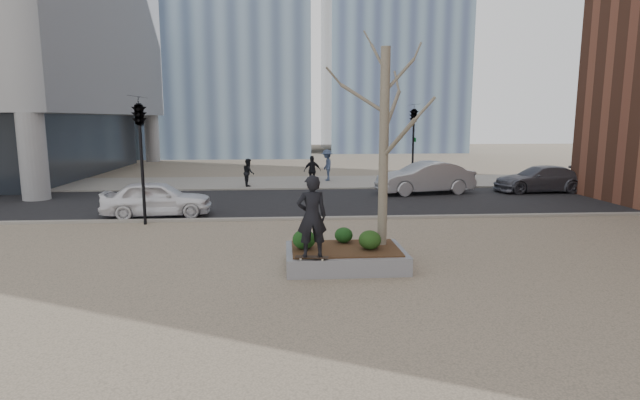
{
  "coord_description": "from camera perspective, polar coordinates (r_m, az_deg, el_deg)",
  "views": [
    {
      "loc": [
        -0.53,
        -12.24,
        3.74
      ],
      "look_at": [
        0.5,
        2.0,
        1.4
      ],
      "focal_mm": 28.0,
      "sensor_mm": 36.0,
      "label": 1
    }
  ],
  "objects": [
    {
      "name": "car_third",
      "position": [
        27.84,
        23.78,
        2.22
      ],
      "size": [
        4.6,
        1.91,
        1.33
      ],
      "primitive_type": "imported",
      "rotation": [
        0.0,
        0.0,
        4.72
      ],
      "color": "#595A65",
      "rests_on": "street"
    },
    {
      "name": "pedestrian_a",
      "position": [
        27.85,
        -8.17,
        3.14
      ],
      "size": [
        0.71,
        0.84,
        1.54
      ],
      "primitive_type": "imported",
      "rotation": [
        0.0,
        0.0,
        1.75
      ],
      "color": "black",
      "rests_on": "far_sidewalk"
    },
    {
      "name": "skateboard",
      "position": [
        11.83,
        -0.93,
        -6.65
      ],
      "size": [
        0.8,
        0.34,
        0.08
      ],
      "primitive_type": null,
      "rotation": [
        0.0,
        0.0,
        -0.19
      ],
      "color": "black",
      "rests_on": "planter"
    },
    {
      "name": "planter_mulch",
      "position": [
        12.76,
        2.9,
        -5.55
      ],
      "size": [
        2.7,
        1.7,
        0.04
      ],
      "primitive_type": "cube",
      "color": "#382314",
      "rests_on": "planter"
    },
    {
      "name": "sycamore_tree",
      "position": [
        12.79,
        7.37,
        9.46
      ],
      "size": [
        2.8,
        2.8,
        6.6
      ],
      "primitive_type": null,
      "color": "gray",
      "rests_on": "planter_mulch"
    },
    {
      "name": "traffic_light_near",
      "position": [
        18.58,
        -19.7,
        4.17
      ],
      "size": [
        0.6,
        2.48,
        4.5
      ],
      "primitive_type": null,
      "color": "black",
      "rests_on": "ground"
    },
    {
      "name": "police_car",
      "position": [
        20.07,
        -18.11,
        0.17
      ],
      "size": [
        4.19,
        1.99,
        1.38
      ],
      "primitive_type": "imported",
      "rotation": [
        0.0,
        0.0,
        1.66
      ],
      "color": "white",
      "rests_on": "street"
    },
    {
      "name": "ground",
      "position": [
        12.81,
        -1.6,
        -7.67
      ],
      "size": [
        120.0,
        120.0,
        0.0
      ],
      "primitive_type": "plane",
      "color": "gray",
      "rests_on": "ground"
    },
    {
      "name": "far_sidewalk",
      "position": [
        29.48,
        -3.08,
        2.03
      ],
      "size": [
        60.0,
        6.0,
        0.02
      ],
      "primitive_type": "cube",
      "color": "gray",
      "rests_on": "ground"
    },
    {
      "name": "planter",
      "position": [
        12.82,
        2.89,
        -6.61
      ],
      "size": [
        3.0,
        2.0,
        0.45
      ],
      "primitive_type": "cube",
      "color": "gray",
      "rests_on": "ground"
    },
    {
      "name": "skateboarder",
      "position": [
        11.59,
        -0.95,
        -1.87
      ],
      "size": [
        0.74,
        0.51,
        1.93
      ],
      "primitive_type": "imported",
      "rotation": [
        0.0,
        0.0,
        3.21
      ],
      "color": "black",
      "rests_on": "skateboard"
    },
    {
      "name": "shrub_left",
      "position": [
        12.57,
        -1.84,
        -4.52
      ],
      "size": [
        0.58,
        0.58,
        0.49
      ],
      "primitive_type": "ellipsoid",
      "color": "#103410",
      "rests_on": "planter_mulch"
    },
    {
      "name": "street",
      "position": [
        22.55,
        -2.73,
        -0.22
      ],
      "size": [
        60.0,
        8.0,
        0.02
      ],
      "primitive_type": "cube",
      "color": "black",
      "rests_on": "ground"
    },
    {
      "name": "pedestrian_b",
      "position": [
        30.08,
        0.8,
        4.0
      ],
      "size": [
        0.79,
        1.26,
        1.87
      ],
      "primitive_type": "imported",
      "rotation": [
        0.0,
        0.0,
        4.79
      ],
      "color": "#394866",
      "rests_on": "far_sidewalk"
    },
    {
      "name": "traffic_light_far",
      "position": [
        27.78,
        10.59,
        6.08
      ],
      "size": [
        0.6,
        2.48,
        4.5
      ],
      "primitive_type": null,
      "color": "black",
      "rests_on": "ground"
    },
    {
      "name": "shrub_middle",
      "position": [
        13.22,
        2.72,
        -4.02
      ],
      "size": [
        0.48,
        0.48,
        0.41
      ],
      "primitive_type": "ellipsoid",
      "color": "#113613",
      "rests_on": "planter_mulch"
    },
    {
      "name": "car_silver",
      "position": [
        25.47,
        11.9,
        2.5
      ],
      "size": [
        5.0,
        2.43,
        1.58
      ],
      "primitive_type": "imported",
      "rotation": [
        0.0,
        0.0,
        4.88
      ],
      "color": "#AAACB2",
      "rests_on": "street"
    },
    {
      "name": "pedestrian_c",
      "position": [
        27.92,
        -0.88,
        3.38
      ],
      "size": [
        1.03,
        0.59,
        1.66
      ],
      "primitive_type": "imported",
      "rotation": [
        0.0,
        0.0,
        3.34
      ],
      "color": "black",
      "rests_on": "far_sidewalk"
    },
    {
      "name": "shrub_right",
      "position": [
        12.6,
        5.72,
        -4.56
      ],
      "size": [
        0.56,
        0.56,
        0.48
      ],
      "primitive_type": "ellipsoid",
      "color": "black",
      "rests_on": "planter_mulch"
    }
  ]
}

